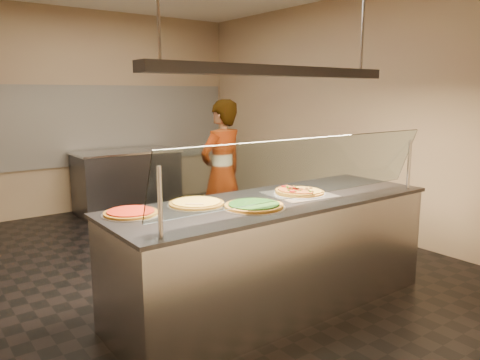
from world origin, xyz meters
TOP-DOWN VIEW (x-y plane):
  - ground at (0.00, 0.00)m, footprint 5.00×6.00m
  - wall_back at (0.00, 3.01)m, footprint 5.00×0.02m
  - wall_right at (2.51, 0.00)m, footprint 0.02×6.00m
  - tile_band at (0.00, 2.98)m, footprint 4.90×0.02m
  - serving_counter at (0.13, -1.29)m, footprint 2.80×0.94m
  - sneeze_guard at (0.13, -1.63)m, footprint 2.56×0.18m
  - perforated_tray at (0.42, -1.27)m, footprint 0.56×0.56m
  - half_pizza_pepperoni at (0.32, -1.27)m, footprint 0.26×0.44m
  - half_pizza_sausage at (0.52, -1.27)m, footprint 0.26×0.44m
  - pizza_spinach at (-0.18, -1.41)m, footprint 0.48×0.48m
  - pizza_cheese at (-0.48, -1.07)m, footprint 0.46×0.46m
  - pizza_tomato at (-1.01, -1.05)m, footprint 0.41×0.41m
  - pizza_spatula at (-0.49, -1.16)m, footprint 0.29×0.17m
  - prep_table at (0.49, 2.55)m, footprint 1.54×0.74m
  - worker at (0.76, 0.39)m, footprint 0.69×0.53m
  - heat_lamp_housing at (0.13, -1.29)m, footprint 2.30×0.18m
  - lamp_rod_right at (1.13, -1.29)m, footprint 0.02×0.02m

SIDE VIEW (x-z plane):
  - ground at x=0.00m, z-range -0.02..0.00m
  - serving_counter at x=0.13m, z-range 0.00..0.93m
  - prep_table at x=0.49m, z-range 0.00..0.93m
  - worker at x=0.76m, z-range 0.00..1.71m
  - perforated_tray at x=0.42m, z-range 0.93..0.94m
  - pizza_tomato at x=-1.01m, z-range 0.93..0.96m
  - pizza_cheese at x=-0.48m, z-range 0.93..0.96m
  - pizza_spinach at x=-0.18m, z-range 0.93..0.96m
  - half_pizza_sausage at x=0.52m, z-range 0.94..0.98m
  - pizza_spatula at x=-0.49m, z-range 0.95..0.97m
  - half_pizza_pepperoni at x=0.32m, z-range 0.94..0.99m
  - sneeze_guard at x=0.13m, z-range 0.96..1.49m
  - tile_band at x=0.00m, z-range 0.70..1.90m
  - wall_back at x=0.00m, z-range 0.00..3.00m
  - wall_right at x=2.51m, z-range 0.00..3.00m
  - heat_lamp_housing at x=0.13m, z-range 1.91..1.99m
  - lamp_rod_right at x=1.13m, z-range 1.99..3.00m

